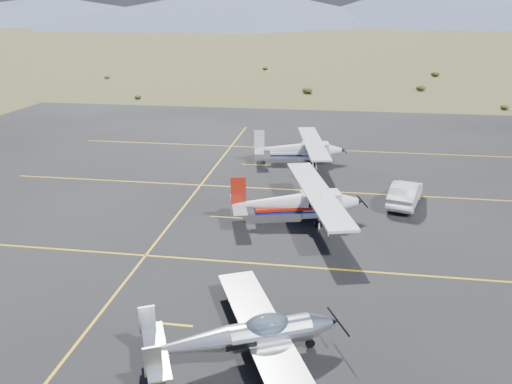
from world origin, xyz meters
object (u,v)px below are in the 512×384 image
(aircraft_low_wing, at_px, (248,336))
(aircraft_cessna, at_px, (298,201))
(sedan, at_px, (405,193))
(aircraft_plain, at_px, (300,149))

(aircraft_low_wing, relative_size, aircraft_cessna, 0.82)
(aircraft_low_wing, bearing_deg, aircraft_cessna, 61.67)
(aircraft_low_wing, distance_m, sedan, 18.05)
(aircraft_plain, bearing_deg, sedan, -57.85)
(aircraft_plain, relative_size, sedan, 2.33)
(aircraft_cessna, xyz_separation_m, aircraft_plain, (-0.74, 12.09, -0.07))
(aircraft_cessna, height_order, aircraft_plain, aircraft_cessna)
(aircraft_cessna, height_order, sedan, aircraft_cessna)
(aircraft_low_wing, distance_m, aircraft_cessna, 12.72)
(aircraft_plain, bearing_deg, aircraft_cessna, -95.67)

